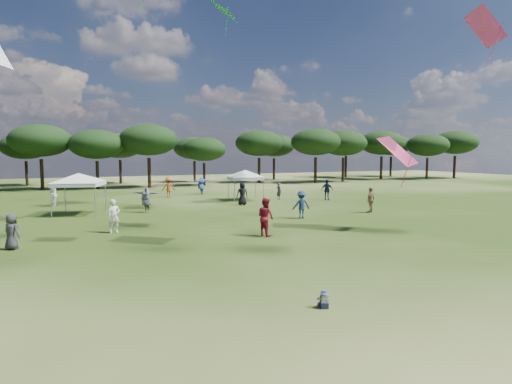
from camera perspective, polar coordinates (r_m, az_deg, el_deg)
ground at (r=10.58m, az=10.95°, el=-18.20°), size 140.00×140.00×0.00m
tree_line at (r=55.94m, az=-15.56°, el=6.36°), size 108.78×17.63×7.77m
tent_left at (r=31.24m, az=-22.58°, el=2.10°), size 5.67×5.67×3.11m
tent_right at (r=37.61m, az=-1.42°, el=2.78°), size 5.50×5.50×2.98m
toddler at (r=12.08m, az=9.04°, el=-14.03°), size 0.36×0.39×0.49m
festival_crowd at (r=32.12m, az=-11.18°, el=-0.72°), size 28.77×23.44×1.93m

